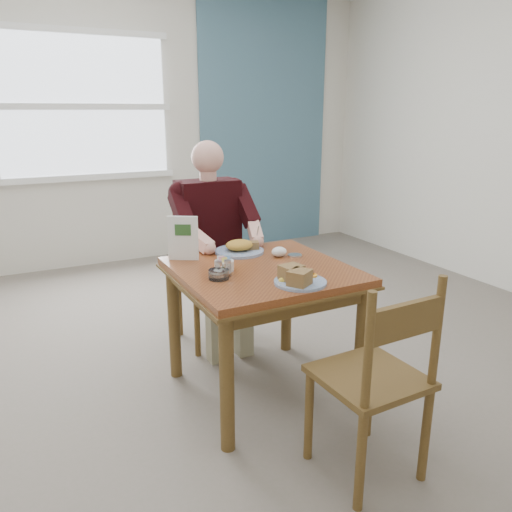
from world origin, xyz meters
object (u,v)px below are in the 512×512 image
near_plate (298,278)px  diner (212,230)px  table (262,287)px  chair_far (209,274)px  chair_near (377,379)px  far_plate (240,248)px

near_plate → diner: bearing=91.8°
table → near_plate: near_plate is taller
chair_far → near_plate: size_ratio=2.78×
chair_near → near_plate: size_ratio=2.78×
near_plate → far_plate: size_ratio=0.91×
chair_near → table: bearing=97.1°
chair_far → chair_near: same height
chair_near → far_plate: chair_near is taller
far_plate → chair_far: bearing=92.5°
chair_near → far_plate: (-0.08, 1.16, 0.30)m
chair_near → near_plate: 0.61m
table → far_plate: far_plate is taller
table → far_plate: bearing=86.3°
near_plate → far_plate: near_plate is taller
table → chair_near: size_ratio=0.97×
near_plate → far_plate: bearing=91.0°
table → near_plate: size_ratio=2.70×
table → far_plate: (0.02, 0.32, 0.14)m
diner → near_plate: (0.03, -1.02, -0.03)m
table → chair_far: size_ratio=0.97×
table → chair_near: chair_near is taller
diner → table: bearing=-90.0°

